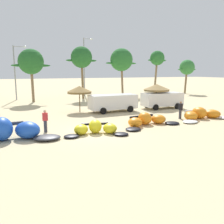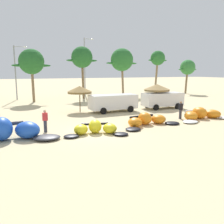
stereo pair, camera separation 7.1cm
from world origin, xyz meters
The scene contains 18 objects.
ground_plane centered at (0.00, 0.00, 0.00)m, with size 260.00×260.00×0.00m, color beige.
kite_left centered at (-6.03, 0.08, 0.57)m, with size 6.93×3.62×1.49m.
kite_left_of_center centered at (-0.11, -0.46, 0.37)m, with size 4.49×2.67×0.95m.
kite_center centered at (4.63, 0.44, 0.39)m, with size 5.45×2.82×1.01m.
kite_right_of_center centered at (10.56, 0.59, 0.41)m, with size 5.97×2.72×1.06m.
beach_umbrella_middle centered at (1.46, 8.92, 2.37)m, with size 2.67×2.67×2.77m.
beach_umbrella_near_palms centered at (10.45, 7.76, 2.43)m, with size 3.09×3.09×2.84m.
parked_van centered at (10.87, 7.32, 1.09)m, with size 4.79×2.32×1.84m.
parked_car_second centered at (4.63, 7.54, 1.09)m, with size 5.11×2.40×1.84m.
person_near_kites centered at (-3.25, 1.40, 0.82)m, with size 0.36×0.24×1.62m.
person_by_umbrellas centered at (8.81, 1.45, 0.82)m, with size 0.36×0.24×1.62m.
palm_left_of_gap centered at (-2.32, 19.44, 5.56)m, with size 5.21×3.48×7.36m.
palm_center_left centered at (5.28, 20.71, 6.37)m, with size 4.93×3.29×8.10m.
palm_center_right centered at (12.91, 22.28, 6.22)m, with size 5.86×3.91×8.23m.
palm_right_of_gap centered at (20.44, 22.52, 6.59)m, with size 4.04×2.69×8.09m.
palm_right centered at (26.52, 21.28, 4.99)m, with size 4.30×2.87×6.51m.
lamppost_west_center centered at (-4.17, 23.29, 4.59)m, with size 1.97×0.24×8.09m.
lamppost_east_center centered at (7.15, 24.99, 5.54)m, with size 1.78×0.24×9.98m.
Camera 1 is at (-5.58, -15.73, 4.32)m, focal length 38.26 mm.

